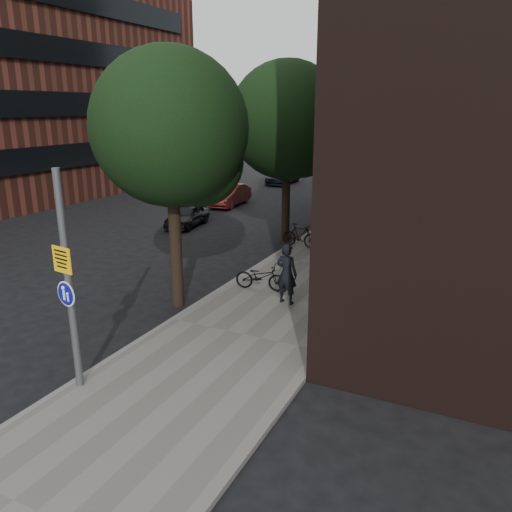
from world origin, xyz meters
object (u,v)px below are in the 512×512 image
Objects in this scene: pedestrian at (287,274)px; parked_bike_facade_near at (369,261)px; signpost at (69,282)px; parked_car_near at (187,215)px.

parked_bike_facade_near is at bearing -106.66° from pedestrian.
pedestrian is at bearing 79.10° from signpost.
parked_car_near is at bearing 123.29° from signpost.
parked_car_near is at bearing 81.84° from parked_bike_facade_near.
parked_bike_facade_near is at bearing -28.44° from parked_car_near.
signpost is 2.49× the size of pedestrian.
pedestrian is 1.00× the size of parked_bike_facade_near.
parked_bike_facade_near is 0.57× the size of parked_car_near.
signpost is at bearing 76.36° from pedestrian.
signpost is 6.78m from pedestrian.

